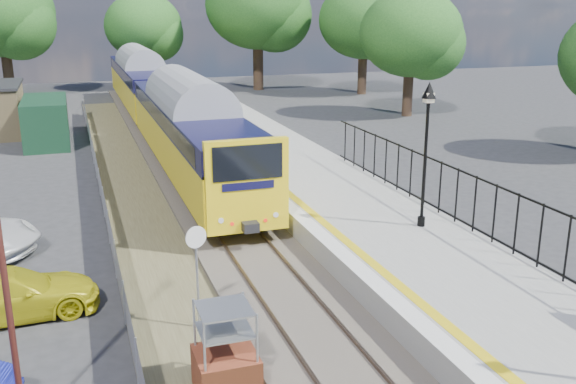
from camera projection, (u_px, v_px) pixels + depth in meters
name	position (u px, v px, depth m)	size (l,w,h in m)	color
ground	(343.00, 378.00, 13.78)	(120.00, 120.00, 0.00)	#2D2D30
track_bed	(220.00, 232.00, 22.41)	(5.90, 80.00, 0.29)	#473F38
platform	(363.00, 223.00, 22.22)	(5.00, 70.00, 0.90)	gray
platform_edge	(307.00, 217.00, 21.46)	(0.90, 70.00, 0.01)	silver
victorian_lamp_north	(427.00, 121.00, 19.66)	(0.44, 0.44, 4.60)	black
palisade_fence	(534.00, 232.00, 17.31)	(0.12, 26.00, 2.00)	black
wire_fence	(105.00, 209.00, 23.23)	(0.06, 52.00, 1.20)	#999EA3
tree_line	(150.00, 20.00, 50.56)	(56.80, 43.80, 11.88)	#332319
train	(159.00, 98.00, 38.66)	(2.82, 40.83, 3.51)	yellow
brick_plinth	(226.00, 353.00, 12.96)	(1.23, 1.23, 1.99)	brown
speed_sign	(197.00, 261.00, 15.34)	(0.53, 0.19, 2.72)	#999EA3
car_yellow	(8.00, 294.00, 16.30)	(1.81, 4.45, 1.29)	gold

